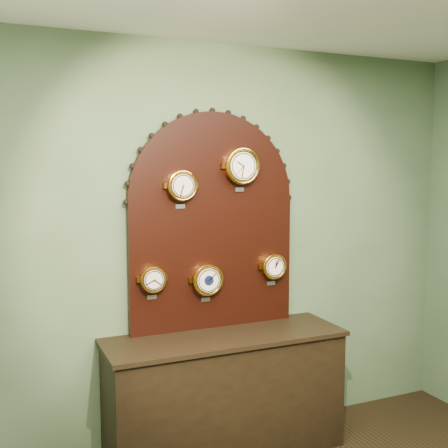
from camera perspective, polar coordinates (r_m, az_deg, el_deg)
name	(u,v)px	position (r m, az deg, el deg)	size (l,w,h in m)	color
wall_back	(210,246)	(3.92, -1.45, -2.25)	(4.00, 4.00, 0.00)	#4E6746
shop_counter	(225,396)	(3.96, 0.12, -17.26)	(1.60, 0.50, 0.80)	black
display_board	(213,215)	(3.85, -1.18, 0.98)	(1.26, 0.06, 1.53)	black
roman_clock	(182,186)	(3.69, -4.37, 3.95)	(0.21, 0.08, 0.26)	orange
arabic_clock	(242,166)	(3.85, 1.82, 5.97)	(0.26, 0.08, 0.31)	orange
hygrometer	(153,279)	(3.70, -7.32, -5.65)	(0.18, 0.08, 0.23)	orange
barometer	(207,280)	(3.83, -1.74, -5.74)	(0.22, 0.08, 0.27)	orange
tide_clock	(273,266)	(4.03, 5.08, -4.35)	(0.19, 0.08, 0.24)	orange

